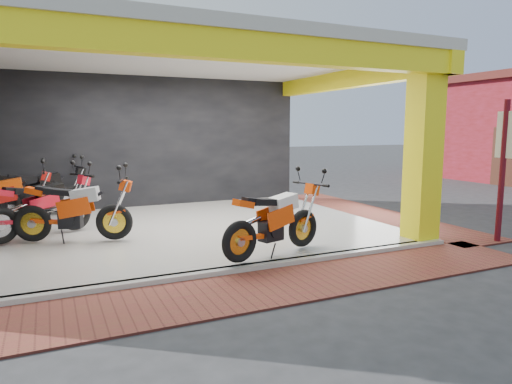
% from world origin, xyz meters
% --- Properties ---
extents(ground, '(80.00, 80.00, 0.00)m').
position_xyz_m(ground, '(0.00, 0.00, 0.00)').
color(ground, '#2D2D30').
rests_on(ground, ground).
extents(showroom_floor, '(8.00, 6.00, 0.10)m').
position_xyz_m(showroom_floor, '(0.00, 2.00, 0.05)').
color(showroom_floor, silver).
rests_on(showroom_floor, ground).
extents(showroom_ceiling, '(8.40, 6.40, 0.20)m').
position_xyz_m(showroom_ceiling, '(0.00, 2.00, 3.60)').
color(showroom_ceiling, beige).
rests_on(showroom_ceiling, corner_column).
extents(back_wall, '(8.20, 0.20, 3.50)m').
position_xyz_m(back_wall, '(0.00, 5.10, 1.75)').
color(back_wall, black).
rests_on(back_wall, ground).
extents(corner_column, '(0.50, 0.50, 3.50)m').
position_xyz_m(corner_column, '(3.75, -0.75, 1.75)').
color(corner_column, '#FFEF15').
rests_on(corner_column, ground).
extents(header_beam_front, '(8.40, 0.30, 0.40)m').
position_xyz_m(header_beam_front, '(0.00, -1.00, 3.30)').
color(header_beam_front, '#FFEF15').
rests_on(header_beam_front, corner_column).
extents(header_beam_right, '(0.30, 6.40, 0.40)m').
position_xyz_m(header_beam_right, '(4.00, 2.00, 3.30)').
color(header_beam_right, '#FFEF15').
rests_on(header_beam_right, corner_column).
extents(floor_kerb, '(8.00, 0.20, 0.10)m').
position_xyz_m(floor_kerb, '(0.00, -1.02, 0.05)').
color(floor_kerb, silver).
rests_on(floor_kerb, ground).
extents(paver_front, '(9.00, 1.40, 0.03)m').
position_xyz_m(paver_front, '(0.00, -1.80, 0.01)').
color(paver_front, brown).
rests_on(paver_front, ground).
extents(paver_right, '(1.40, 7.00, 0.03)m').
position_xyz_m(paver_right, '(4.80, 2.00, 0.01)').
color(paver_right, brown).
rests_on(paver_right, ground).
extents(signpost, '(0.11, 0.38, 2.68)m').
position_xyz_m(signpost, '(5.12, -1.36, 1.47)').
color(signpost, '#570D16').
rests_on(signpost, ground).
extents(moto_hero, '(2.32, 1.40, 1.33)m').
position_xyz_m(moto_hero, '(1.34, -0.50, 0.77)').
color(moto_hero, '#FF4A0A').
rests_on(moto_hero, showroom_floor).
extents(moto_row_a, '(2.36, 1.50, 1.36)m').
position_xyz_m(moto_row_a, '(-1.54, 1.37, 0.78)').
color(moto_row_a, '#E33F09').
rests_on(moto_row_a, showroom_floor).
extents(moto_row_b, '(2.33, 1.75, 1.35)m').
position_xyz_m(moto_row_b, '(-2.14, 2.52, 0.77)').
color(moto_row_b, red).
rests_on(moto_row_b, showroom_floor).
extents(moto_row_c, '(2.20, 0.83, 1.34)m').
position_xyz_m(moto_row_c, '(-2.86, 3.82, 0.77)').
color(moto_row_c, red).
rests_on(moto_row_c, showroom_floor).
extents(moto_row_d, '(2.36, 1.31, 1.37)m').
position_xyz_m(moto_row_d, '(-2.10, 4.56, 0.78)').
color(moto_row_d, black).
rests_on(moto_row_d, showroom_floor).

